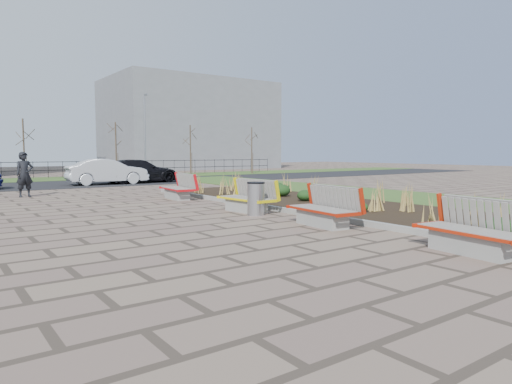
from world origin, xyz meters
TOP-DOWN VIEW (x-y plane):
  - ground at (0.00, 0.00)m, footprint 120.00×120.00m
  - planting_bed at (6.25, 5.00)m, footprint 4.50×18.00m
  - planting_curb at (3.92, 5.00)m, footprint 0.16×18.00m
  - grass_verge_near at (11.00, 5.00)m, footprint 5.00×38.00m
  - grass_verge_far at (0.00, 28.00)m, footprint 80.00×5.00m
  - road at (0.00, 22.00)m, footprint 80.00×7.00m
  - bench_a at (3.00, -1.74)m, footprint 1.15×2.19m
  - bench_b at (3.00, 2.21)m, footprint 1.10×2.18m
  - bench_c at (3.00, 5.62)m, footprint 1.05×2.16m
  - bench_d at (3.00, 10.53)m, footprint 1.10×2.18m
  - litter_bin at (2.82, 4.83)m, footprint 0.52×0.52m
  - pedestrian at (-1.80, 15.11)m, footprint 0.77×0.59m
  - car_silver at (3.41, 20.50)m, footprint 4.58×1.77m
  - car_black at (5.45, 20.76)m, footprint 5.00×2.23m
  - tree_c at (0.00, 26.50)m, footprint 1.40×1.40m
  - tree_d at (6.00, 26.50)m, footprint 1.40×1.40m
  - tree_e at (12.00, 26.50)m, footprint 1.40×1.40m
  - tree_f at (18.00, 26.50)m, footprint 1.40×1.40m
  - lamp_east at (8.00, 26.00)m, footprint 0.24×0.60m
  - railing_fence at (0.00, 29.50)m, footprint 44.00×0.10m
  - building_grey at (20.00, 42.00)m, footprint 18.00×12.00m

SIDE VIEW (x-z plane):
  - ground at x=0.00m, z-range 0.00..0.00m
  - road at x=0.00m, z-range 0.00..0.02m
  - grass_verge_near at x=11.00m, z-range 0.00..0.04m
  - grass_verge_far at x=0.00m, z-range 0.00..0.04m
  - planting_bed at x=6.25m, z-range 0.00..0.10m
  - planting_curb at x=3.92m, z-range 0.00..0.15m
  - litter_bin at x=2.82m, z-range 0.00..0.98m
  - bench_a at x=3.00m, z-range 0.00..1.00m
  - bench_b at x=3.00m, z-range 0.00..1.00m
  - bench_c at x=3.00m, z-range 0.00..1.00m
  - bench_d at x=3.00m, z-range 0.00..1.00m
  - railing_fence at x=0.00m, z-range 0.04..1.24m
  - car_black at x=5.45m, z-range 0.02..1.44m
  - car_silver at x=3.41m, z-range 0.02..1.51m
  - pedestrian at x=-1.80m, z-range 0.00..1.91m
  - tree_c at x=0.00m, z-range 0.04..4.04m
  - tree_d at x=6.00m, z-range 0.04..4.04m
  - tree_e at x=12.00m, z-range 0.04..4.04m
  - tree_f at x=18.00m, z-range 0.04..4.04m
  - lamp_east at x=8.00m, z-range 0.04..6.04m
  - building_grey at x=20.00m, z-range 0.00..10.00m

